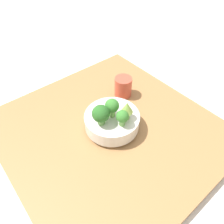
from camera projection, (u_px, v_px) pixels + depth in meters
The scene contains 8 objects.
ground_plane at pixel (109, 134), 0.93m from camera, with size 6.00×6.00×0.00m, color silver.
table at pixel (109, 131), 0.92m from camera, with size 0.82×0.85×0.04m.
bowl at pixel (112, 121), 0.88m from camera, with size 0.22×0.22×0.07m.
romanesco_piece_near at pixel (127, 109), 0.81m from camera, with size 0.05×0.05×0.08m.
broccoli_floret_left at pixel (101, 114), 0.79m from camera, with size 0.07×0.07×0.08m.
broccoli_floret_center at pixel (112, 106), 0.82m from camera, with size 0.05×0.05×0.08m.
broccoli_floret_front at pixel (122, 117), 0.79m from camera, with size 0.05×0.05×0.07m.
cup at pixel (123, 87), 1.02m from camera, with size 0.08×0.08×0.09m.
Camera 1 is at (-0.37, -0.46, 0.73)m, focal length 35.00 mm.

